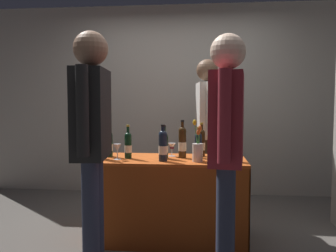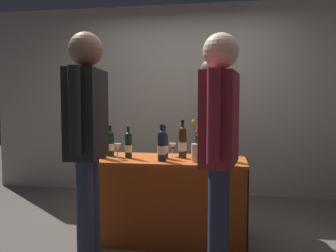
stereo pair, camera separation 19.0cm
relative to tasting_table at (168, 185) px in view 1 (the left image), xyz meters
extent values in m
plane|color=#514C47|center=(0.00, 0.00, -0.51)|extent=(12.00, 12.00, 0.00)
cube|color=#9E998E|center=(0.00, 1.68, 0.79)|extent=(5.68, 0.12, 2.61)
cube|color=#B74C19|center=(0.00, 0.00, 0.24)|extent=(1.42, 0.61, 0.02)
cube|color=#963E14|center=(0.00, -0.30, -0.14)|extent=(1.42, 0.01, 0.74)
cube|color=#963E14|center=(0.00, 0.30, -0.14)|extent=(1.42, 0.01, 0.74)
cube|color=#963E14|center=(-0.70, 0.00, -0.14)|extent=(0.01, 0.61, 0.74)
cube|color=#963E14|center=(0.70, 0.00, -0.14)|extent=(0.01, 0.61, 0.74)
cylinder|color=black|center=(-0.37, -0.03, 0.36)|extent=(0.06, 0.06, 0.21)
sphere|color=black|center=(-0.37, -0.03, 0.46)|extent=(0.06, 0.06, 0.06)
cylinder|color=black|center=(-0.37, -0.03, 0.50)|extent=(0.03, 0.03, 0.08)
cylinder|color=#B7932D|center=(-0.37, -0.03, 0.55)|extent=(0.03, 0.03, 0.02)
cylinder|color=beige|center=(-0.37, -0.03, 0.34)|extent=(0.07, 0.07, 0.07)
cylinder|color=#38230F|center=(0.31, 0.16, 0.36)|extent=(0.07, 0.07, 0.22)
sphere|color=#38230F|center=(0.31, 0.16, 0.48)|extent=(0.07, 0.07, 0.07)
cylinder|color=#38230F|center=(0.31, 0.16, 0.52)|extent=(0.03, 0.03, 0.08)
cylinder|color=#B7932D|center=(0.31, 0.16, 0.57)|extent=(0.03, 0.03, 0.02)
cylinder|color=beige|center=(0.31, 0.16, 0.35)|extent=(0.07, 0.07, 0.07)
cylinder|color=#38230F|center=(0.13, 0.04, 0.38)|extent=(0.07, 0.07, 0.25)
sphere|color=#38230F|center=(0.13, 0.04, 0.51)|extent=(0.07, 0.07, 0.07)
cylinder|color=#38230F|center=(0.13, 0.04, 0.55)|extent=(0.03, 0.03, 0.08)
cylinder|color=black|center=(0.13, 0.04, 0.60)|extent=(0.03, 0.03, 0.02)
cylinder|color=beige|center=(0.13, 0.04, 0.36)|extent=(0.07, 0.07, 0.08)
cylinder|color=black|center=(-0.58, 0.05, 0.35)|extent=(0.08, 0.08, 0.20)
sphere|color=black|center=(-0.58, 0.05, 0.46)|extent=(0.08, 0.08, 0.08)
cylinder|color=black|center=(-0.58, 0.05, 0.49)|extent=(0.03, 0.03, 0.07)
cylinder|color=black|center=(-0.58, 0.05, 0.54)|extent=(0.04, 0.04, 0.02)
cylinder|color=beige|center=(-0.58, 0.05, 0.34)|extent=(0.08, 0.08, 0.07)
cylinder|color=black|center=(-0.04, 0.00, 0.35)|extent=(0.08, 0.08, 0.20)
sphere|color=black|center=(-0.04, 0.00, 0.46)|extent=(0.07, 0.07, 0.07)
cylinder|color=black|center=(-0.04, 0.00, 0.50)|extent=(0.03, 0.03, 0.08)
cylinder|color=black|center=(-0.04, 0.00, 0.55)|extent=(0.04, 0.04, 0.02)
cylinder|color=beige|center=(-0.04, 0.00, 0.34)|extent=(0.08, 0.08, 0.07)
cylinder|color=#192333|center=(-0.60, -0.09, 0.38)|extent=(0.08, 0.08, 0.25)
sphere|color=#192333|center=(-0.60, -0.09, 0.50)|extent=(0.08, 0.08, 0.08)
cylinder|color=#192333|center=(-0.60, -0.09, 0.54)|extent=(0.03, 0.03, 0.08)
cylinder|color=#B7932D|center=(-0.60, -0.09, 0.59)|extent=(0.04, 0.04, 0.02)
cylinder|color=beige|center=(-0.60, -0.09, 0.36)|extent=(0.08, 0.08, 0.08)
cylinder|color=#192333|center=(0.28, 0.06, 0.35)|extent=(0.07, 0.07, 0.20)
sphere|color=#192333|center=(0.28, 0.06, 0.45)|extent=(0.07, 0.07, 0.07)
cylinder|color=#192333|center=(0.28, 0.06, 0.49)|extent=(0.03, 0.03, 0.07)
cylinder|color=#B7932D|center=(0.28, 0.06, 0.53)|extent=(0.03, 0.03, 0.02)
cylinder|color=beige|center=(0.28, 0.06, 0.34)|extent=(0.07, 0.07, 0.06)
cylinder|color=black|center=(0.59, -0.10, 0.36)|extent=(0.07, 0.07, 0.21)
sphere|color=black|center=(0.59, -0.10, 0.47)|extent=(0.07, 0.07, 0.07)
cylinder|color=black|center=(0.59, -0.10, 0.51)|extent=(0.03, 0.03, 0.09)
cylinder|color=black|center=(0.59, -0.10, 0.56)|extent=(0.03, 0.03, 0.02)
cylinder|color=beige|center=(0.59, -0.10, 0.34)|extent=(0.08, 0.08, 0.07)
cylinder|color=#192333|center=(-0.03, -0.15, 0.37)|extent=(0.08, 0.08, 0.24)
sphere|color=#192333|center=(-0.03, -0.15, 0.49)|extent=(0.07, 0.07, 0.07)
cylinder|color=#192333|center=(-0.03, -0.15, 0.52)|extent=(0.03, 0.03, 0.07)
cylinder|color=black|center=(-0.03, -0.15, 0.57)|extent=(0.04, 0.04, 0.02)
cylinder|color=beige|center=(-0.03, -0.15, 0.35)|extent=(0.08, 0.08, 0.08)
cylinder|color=black|center=(0.41, -0.11, 0.36)|extent=(0.08, 0.08, 0.21)
sphere|color=black|center=(0.41, -0.11, 0.46)|extent=(0.08, 0.08, 0.08)
cylinder|color=black|center=(0.41, -0.11, 0.51)|extent=(0.03, 0.03, 0.09)
cylinder|color=maroon|center=(0.41, -0.11, 0.56)|extent=(0.03, 0.03, 0.02)
cylinder|color=beige|center=(0.41, -0.11, 0.34)|extent=(0.08, 0.08, 0.07)
cylinder|color=silver|center=(-0.45, -0.11, 0.25)|extent=(0.07, 0.07, 0.00)
cylinder|color=silver|center=(-0.45, -0.11, 0.29)|extent=(0.01, 0.01, 0.07)
cone|color=silver|center=(-0.45, -0.11, 0.36)|extent=(0.07, 0.07, 0.07)
cylinder|color=silver|center=(0.02, 0.13, 0.25)|extent=(0.07, 0.07, 0.00)
cylinder|color=silver|center=(0.02, 0.13, 0.29)|extent=(0.01, 0.01, 0.07)
cone|color=silver|center=(0.02, 0.13, 0.35)|extent=(0.07, 0.07, 0.06)
cylinder|color=#590C19|center=(0.02, 0.13, 0.33)|extent=(0.04, 0.04, 0.01)
cylinder|color=silver|center=(0.27, -0.15, 0.33)|extent=(0.09, 0.09, 0.16)
cylinder|color=#38722D|center=(0.29, -0.15, 0.44)|extent=(0.02, 0.04, 0.21)
ellipsoid|color=#E05B1E|center=(0.29, -0.16, 0.55)|extent=(0.03, 0.03, 0.05)
cylinder|color=#38722D|center=(0.28, -0.15, 0.42)|extent=(0.01, 0.04, 0.18)
ellipsoid|color=#E05B1E|center=(0.28, -0.16, 0.51)|extent=(0.03, 0.03, 0.05)
cylinder|color=#38722D|center=(0.26, -0.14, 0.46)|extent=(0.04, 0.03, 0.26)
ellipsoid|color=gold|center=(0.25, -0.13, 0.59)|extent=(0.03, 0.03, 0.05)
cylinder|color=#4C4233|center=(0.36, 0.83, -0.07)|extent=(0.12, 0.12, 0.88)
cylinder|color=#4C4233|center=(0.38, 0.67, -0.07)|extent=(0.12, 0.12, 0.88)
cube|color=beige|center=(0.37, 0.75, 0.68)|extent=(0.26, 0.44, 0.62)
sphere|color=brown|center=(0.37, 0.75, 1.13)|extent=(0.24, 0.24, 0.24)
cylinder|color=beige|center=(0.34, 1.00, 0.70)|extent=(0.08, 0.08, 0.57)
cylinder|color=beige|center=(0.40, 0.50, 0.70)|extent=(0.08, 0.08, 0.57)
cylinder|color=#2D3347|center=(0.46, -0.87, -0.08)|extent=(0.12, 0.12, 0.87)
cylinder|color=#2D3347|center=(0.49, -0.69, -0.08)|extent=(0.12, 0.12, 0.87)
cube|color=maroon|center=(0.48, -0.78, 0.66)|extent=(0.27, 0.48, 0.61)
sphere|color=beige|center=(0.48, -0.78, 1.11)|extent=(0.24, 0.24, 0.24)
cylinder|color=maroon|center=(0.44, -1.05, 0.69)|extent=(0.08, 0.08, 0.56)
cylinder|color=maroon|center=(0.51, -0.51, 0.69)|extent=(0.08, 0.08, 0.56)
cylinder|color=#2D3347|center=(-0.46, -0.84, -0.07)|extent=(0.12, 0.12, 0.89)
cylinder|color=#2D3347|center=(-0.48, -0.67, -0.07)|extent=(0.12, 0.12, 0.89)
cube|color=black|center=(-0.47, -0.76, 0.69)|extent=(0.26, 0.47, 0.63)
sphere|color=#8C664C|center=(-0.47, -0.76, 1.14)|extent=(0.24, 0.24, 0.24)
cylinder|color=black|center=(-0.44, -1.03, 0.71)|extent=(0.08, 0.08, 0.58)
cylinder|color=black|center=(-0.50, -0.49, 0.71)|extent=(0.08, 0.08, 0.58)
camera|label=1|loc=(0.30, -3.09, 0.77)|focal=36.30mm
camera|label=2|loc=(0.48, -3.07, 0.77)|focal=36.30mm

